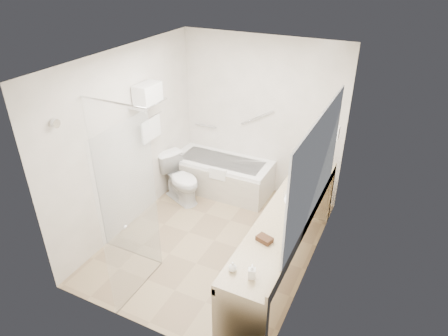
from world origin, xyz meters
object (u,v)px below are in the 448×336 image
at_px(bathtub, 222,175).
at_px(vanity_counter, 285,230).
at_px(amenity_basket, 265,239).
at_px(toilet, 181,179).
at_px(water_bottle_left, 310,170).

height_order(bathtub, vanity_counter, vanity_counter).
bearing_deg(amenity_basket, vanity_counter, 83.53).
relative_size(bathtub, toilet, 2.14).
bearing_deg(water_bottle_left, bathtub, 166.03).
height_order(vanity_counter, water_bottle_left, water_bottle_left).
distance_m(amenity_basket, water_bottle_left, 1.56).
bearing_deg(bathtub, toilet, -129.87).
height_order(toilet, amenity_basket, amenity_basket).
xyz_separation_m(toilet, water_bottle_left, (1.97, 0.16, 0.57)).
distance_m(bathtub, vanity_counter, 2.09).
xyz_separation_m(bathtub, vanity_counter, (1.52, -1.39, 0.36)).
relative_size(bathtub, amenity_basket, 9.83).
xyz_separation_m(vanity_counter, water_bottle_left, (-0.00, 1.01, 0.29)).
height_order(bathtub, toilet, toilet).
bearing_deg(bathtub, amenity_basket, -52.95).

